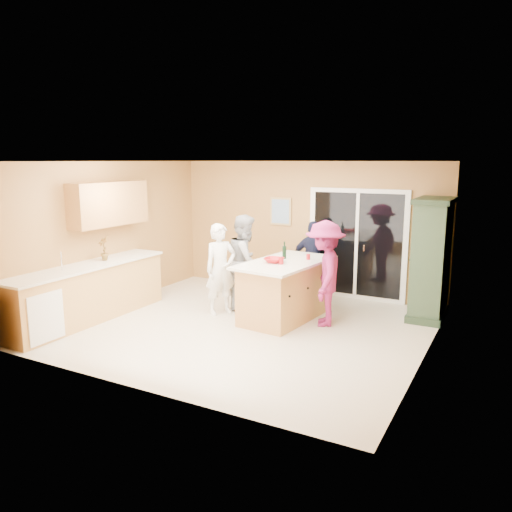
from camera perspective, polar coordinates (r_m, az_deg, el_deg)
The scene contains 22 objects.
floor at distance 8.04m, azimuth -1.29°, elevation -8.09°, with size 5.50×5.50×0.00m, color beige.
ceiling at distance 7.61m, azimuth -1.38°, elevation 10.76°, with size 5.50×5.00×0.10m, color silver.
wall_back at distance 9.95m, azimuth 5.75°, elevation 3.24°, with size 5.50×0.10×2.60m, color tan.
wall_front at distance 5.72m, azimuth -13.72°, elevation -2.76°, with size 5.50×0.10×2.60m, color tan.
wall_left at distance 9.36m, azimuth -16.18°, elevation 2.38°, with size 0.10×5.00×2.60m, color tan.
wall_right at distance 6.83m, azimuth 19.22°, elevation -0.85°, with size 0.10×5.00×2.60m, color tan.
left_cabinet_run at distance 8.60m, azimuth -19.29°, elevation -4.24°, with size 0.65×3.05×1.24m.
upper_cabinets at distance 9.04m, azimuth -16.45°, elevation 5.75°, with size 0.35×1.60×0.75m, color tan.
sliding_door at distance 9.61m, azimuth 11.44°, elevation 1.30°, with size 1.90×0.07×2.10m.
framed_picture at distance 10.11m, azimuth 2.84°, elevation 5.12°, with size 0.46×0.04×0.56m.
kitchen_island at distance 8.34m, azimuth 3.31°, elevation -4.11°, with size 1.21×1.96×0.98m.
green_hutch at distance 8.77m, azimuth 19.39°, elevation -0.47°, with size 0.58×1.10×2.02m.
woman_white at distance 8.56m, azimuth -4.06°, elevation -1.51°, with size 0.57×0.37×1.57m, color white.
woman_grey at distance 8.90m, azimuth -1.19°, elevation -0.63°, with size 0.82×0.64×1.68m, color #9B9B9E.
woman_navy at distance 9.50m, azimuth 6.57°, elevation -0.52°, with size 0.88×0.37×1.50m, color #1B1E3B.
woman_magenta at distance 8.02m, azimuth 7.85°, elevation -1.99°, with size 1.09×0.63×1.69m, color #942069.
serving_bowl at distance 8.11m, azimuth 2.06°, elevation -0.48°, with size 0.31×0.31×0.08m, color #AE1319.
tulip_vase at distance 8.83m, azimuth -16.98°, elevation 0.85°, with size 0.22×0.15×0.42m, color red.
tumbler_near at distance 8.39m, azimuth 5.99°, elevation -0.08°, with size 0.07×0.07×0.10m, color #AE1319.
tumbler_far at distance 7.98m, azimuth 2.88°, elevation -0.52°, with size 0.08×0.08×0.12m, color #AE1319.
wine_bottle at distance 8.43m, azimuth 3.26°, elevation 0.46°, with size 0.07×0.07×0.29m.
white_plate at distance 8.64m, azimuth 2.84°, elevation 0.00°, with size 0.19×0.19×0.01m, color silver.
Camera 1 is at (3.73, -6.63, 2.62)m, focal length 35.00 mm.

